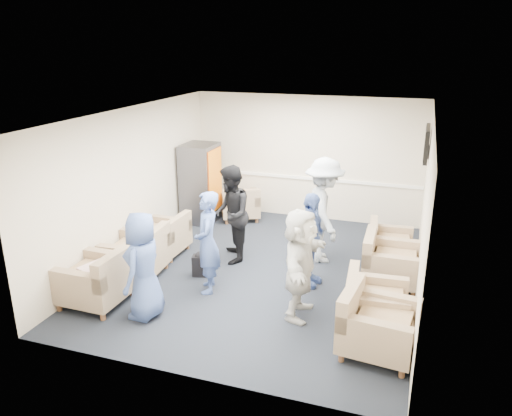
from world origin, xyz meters
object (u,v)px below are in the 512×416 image
(armchair_left_mid, at_px, (139,256))
(armchair_left_far, at_px, (166,237))
(armchair_left_near, at_px, (99,281))
(armchair_right_midfar, at_px, (388,264))
(armchair_right_midnear, at_px, (372,304))
(armchair_corner, at_px, (240,205))
(person_mid_right, at_px, (310,240))
(armchair_right_near, at_px, (374,327))
(armchair_right_far, at_px, (388,245))
(person_back_right, at_px, (324,210))
(person_back_left, at_px, (231,214))
(person_mid_left, at_px, (207,242))
(person_front_left, at_px, (143,266))
(person_front_right, at_px, (300,264))
(vending_machine, at_px, (201,183))

(armchair_left_mid, relative_size, armchair_left_far, 1.16)
(armchair_left_near, relative_size, armchair_right_midfar, 1.05)
(armchair_right_midnear, height_order, armchair_corner, armchair_right_midnear)
(armchair_right_midfar, height_order, person_mid_right, person_mid_right)
(armchair_right_near, relative_size, armchair_right_midnear, 1.12)
(armchair_right_midfar, distance_m, person_mid_right, 1.35)
(armchair_left_mid, bearing_deg, armchair_right_far, 112.56)
(person_back_right, xyz_separation_m, person_mid_right, (-0.02, -1.03, -0.17))
(armchair_corner, height_order, person_back_left, person_back_left)
(person_mid_left, relative_size, person_mid_right, 1.05)
(armchair_left_far, distance_m, person_back_right, 2.95)
(armchair_corner, bearing_deg, person_mid_left, 75.73)
(person_front_left, xyz_separation_m, person_mid_left, (0.54, 1.00, 0.03))
(armchair_right_far, distance_m, person_mid_left, 3.34)
(armchair_corner, bearing_deg, person_mid_right, 103.63)
(armchair_right_near, bearing_deg, person_front_right, 68.60)
(armchair_left_far, xyz_separation_m, person_mid_right, (2.79, -0.38, 0.45))
(armchair_right_midfar, xyz_separation_m, armchair_right_far, (-0.07, 0.91, -0.05))
(armchair_left_mid, bearing_deg, armchair_left_far, 177.47)
(armchair_right_midnear, xyz_separation_m, person_mid_right, (-1.11, 0.94, 0.44))
(person_back_left, xyz_separation_m, person_front_right, (1.62, -1.47, -0.06))
(armchair_right_midfar, xyz_separation_m, person_mid_left, (-2.67, -1.12, 0.46))
(person_mid_left, bearing_deg, armchair_right_near, 50.83)
(armchair_right_midnear, xyz_separation_m, person_back_right, (-1.09, 1.97, 0.61))
(armchair_right_far, relative_size, person_front_left, 0.54)
(person_mid_right, bearing_deg, armchair_left_far, 94.73)
(person_mid_left, bearing_deg, person_back_right, 118.27)
(vending_machine, xyz_separation_m, person_mid_left, (1.45, -2.95, -0.04))
(person_mid_left, bearing_deg, armchair_right_midnear, 63.35)
(armchair_right_midfar, bearing_deg, armchair_right_near, 178.49)
(armchair_left_mid, height_order, person_mid_left, person_mid_left)
(armchair_left_near, bearing_deg, armchair_right_midfar, 117.91)
(armchair_left_mid, relative_size, armchair_right_near, 0.96)
(armchair_left_near, bearing_deg, person_front_left, 86.03)
(armchair_right_near, relative_size, person_back_left, 0.57)
(armchair_left_far, height_order, person_mid_right, person_mid_right)
(person_back_right, relative_size, person_front_right, 1.16)
(vending_machine, distance_m, person_front_left, 4.05)
(person_mid_right, height_order, person_front_right, person_front_right)
(armchair_right_midfar, distance_m, person_mid_left, 2.93)
(armchair_right_midfar, distance_m, armchair_right_far, 0.91)
(armchair_left_near, relative_size, person_back_right, 0.51)
(armchair_right_near, height_order, person_front_left, person_front_left)
(armchair_left_near, bearing_deg, person_back_right, 133.91)
(armchair_right_far, bearing_deg, person_front_left, 128.66)
(armchair_left_near, height_order, armchair_left_mid, armchair_left_near)
(armchair_right_far, height_order, person_mid_left, person_mid_left)
(armchair_left_far, xyz_separation_m, armchair_right_near, (3.99, -1.94, 0.04))
(armchair_left_mid, distance_m, armchair_right_midnear, 3.91)
(armchair_left_mid, xyz_separation_m, armchair_right_midnear, (3.89, -0.36, -0.03))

